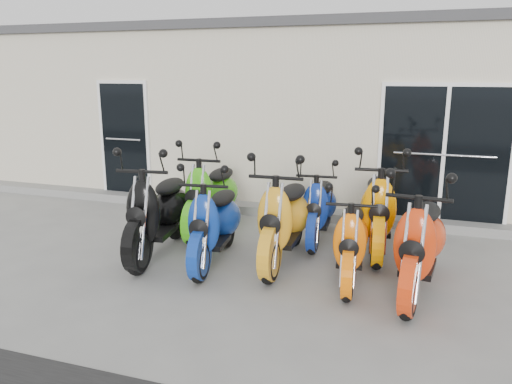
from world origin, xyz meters
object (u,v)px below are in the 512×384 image
(scooter_front_black, at_px, (158,200))
(scooter_back_yellow, at_px, (379,197))
(scooter_front_blue, at_px, (214,211))
(scooter_back_blue, at_px, (320,198))
(scooter_back_green, at_px, (211,185))
(scooter_front_orange_b, at_px, (351,229))
(scooter_front_red, at_px, (421,229))
(scooter_front_orange_a, at_px, (285,206))

(scooter_front_black, xyz_separation_m, scooter_back_yellow, (2.82, 1.12, -0.01))
(scooter_front_black, distance_m, scooter_front_blue, 0.85)
(scooter_front_black, height_order, scooter_back_blue, scooter_front_black)
(scooter_back_green, xyz_separation_m, scooter_back_yellow, (2.53, -0.02, 0.01))
(scooter_front_orange_b, bearing_deg, scooter_back_blue, 110.77)
(scooter_front_red, xyz_separation_m, scooter_back_yellow, (-0.58, 1.27, 0.01))
(scooter_front_orange_b, distance_m, scooter_front_red, 0.80)
(scooter_front_red, bearing_deg, scooter_front_orange_a, 172.66)
(scooter_front_blue, bearing_deg, scooter_front_orange_b, -6.63)
(scooter_front_black, height_order, scooter_back_green, scooter_front_black)
(scooter_front_orange_b, relative_size, scooter_back_blue, 0.98)
(scooter_front_orange_b, bearing_deg, scooter_front_orange_a, 156.18)
(scooter_front_orange_a, height_order, scooter_front_red, scooter_front_orange_a)
(scooter_front_orange_a, xyz_separation_m, scooter_back_green, (-1.42, 0.88, -0.01))
(scooter_front_red, distance_m, scooter_back_yellow, 1.40)
(scooter_front_orange_b, bearing_deg, scooter_front_blue, 174.57)
(scooter_front_orange_a, height_order, scooter_back_green, scooter_front_orange_a)
(scooter_front_black, bearing_deg, scooter_front_blue, -10.51)
(scooter_front_blue, relative_size, scooter_front_orange_a, 0.92)
(scooter_back_yellow, bearing_deg, scooter_front_red, -71.38)
(scooter_front_blue, bearing_deg, scooter_back_blue, 42.97)
(scooter_front_blue, relative_size, scooter_back_blue, 1.08)
(scooter_back_blue, bearing_deg, scooter_front_orange_a, -107.80)
(scooter_front_orange_b, xyz_separation_m, scooter_back_yellow, (0.21, 1.16, 0.13))
(scooter_back_blue, bearing_deg, scooter_back_yellow, -13.76)
(scooter_back_green, relative_size, scooter_back_yellow, 0.98)
(scooter_back_green, bearing_deg, scooter_front_red, -24.73)
(scooter_front_blue, relative_size, scooter_front_red, 0.93)
(scooter_back_blue, bearing_deg, scooter_front_red, -48.37)
(scooter_front_orange_b, height_order, scooter_back_yellow, scooter_back_yellow)
(scooter_front_orange_b, bearing_deg, scooter_back_yellow, 74.36)
(scooter_back_green, height_order, scooter_back_yellow, scooter_back_yellow)
(scooter_front_black, relative_size, scooter_back_blue, 1.19)
(scooter_front_red, height_order, scooter_back_yellow, scooter_back_yellow)
(scooter_front_black, bearing_deg, scooter_front_orange_b, -8.57)
(scooter_front_black, distance_m, scooter_back_blue, 2.35)
(scooter_front_orange_b, bearing_deg, scooter_front_black, 173.64)
(scooter_front_blue, height_order, scooter_front_orange_a, scooter_front_orange_a)
(scooter_front_orange_a, bearing_deg, scooter_front_orange_b, -19.97)
(scooter_back_green, distance_m, scooter_back_blue, 1.69)
(scooter_front_blue, bearing_deg, scooter_front_red, -9.13)
(scooter_front_orange_a, distance_m, scooter_back_blue, 1.05)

